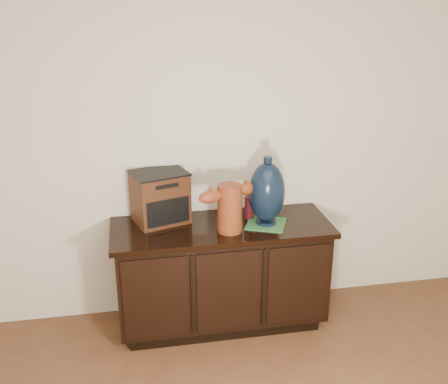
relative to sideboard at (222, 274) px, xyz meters
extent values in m
plane|color=beige|center=(0.00, 0.27, 0.91)|extent=(4.50, 0.00, 4.50)
cube|color=black|center=(0.00, 0.00, -0.35)|extent=(1.29, 0.45, 0.08)
cube|color=black|center=(0.00, 0.00, 0.01)|extent=(1.40, 0.50, 0.64)
cube|color=black|center=(0.00, 0.00, 0.35)|extent=(1.46, 0.56, 0.03)
cube|color=black|center=(-0.47, -0.25, 0.01)|extent=(0.41, 0.01, 0.56)
cube|color=black|center=(0.00, -0.25, 0.01)|extent=(0.41, 0.01, 0.56)
cube|color=black|center=(0.47, -0.25, 0.01)|extent=(0.41, 0.01, 0.56)
cylinder|color=maroon|center=(0.04, -0.10, 0.53)|extent=(0.20, 0.20, 0.32)
cylinder|color=#441A0D|center=(0.04, -0.10, 0.41)|extent=(0.21, 0.21, 0.03)
cylinder|color=#441A0D|center=(0.04, -0.10, 0.63)|extent=(0.21, 0.21, 0.03)
ellipsoid|color=maroon|center=(-0.09, -0.15, 0.64)|extent=(0.19, 0.14, 0.08)
ellipsoid|color=maroon|center=(0.16, -0.05, 0.64)|extent=(0.19, 0.14, 0.08)
cube|color=#3D1E0F|center=(-0.39, 0.14, 0.54)|extent=(0.40, 0.36, 0.34)
cube|color=black|center=(-0.35, 0.01, 0.48)|extent=(0.28, 0.10, 0.17)
cube|color=black|center=(-0.39, 0.14, 0.71)|extent=(0.42, 0.37, 0.01)
cube|color=#2F6934|center=(0.29, -0.04, 0.37)|extent=(0.32, 0.32, 0.01)
cylinder|color=black|center=(0.29, -0.04, 0.39)|extent=(0.13, 0.13, 0.02)
ellipsoid|color=black|center=(0.29, -0.04, 0.60)|extent=(0.31, 0.31, 0.40)
cylinder|color=black|center=(0.29, -0.04, 0.82)|extent=(0.06, 0.06, 0.04)
cylinder|color=maroon|center=(0.21, 0.08, 0.45)|extent=(0.06, 0.06, 0.16)
cylinder|color=silver|center=(0.21, 0.08, 0.54)|extent=(0.06, 0.06, 0.03)
camera|label=1|loc=(-0.56, -3.12, 1.81)|focal=42.00mm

